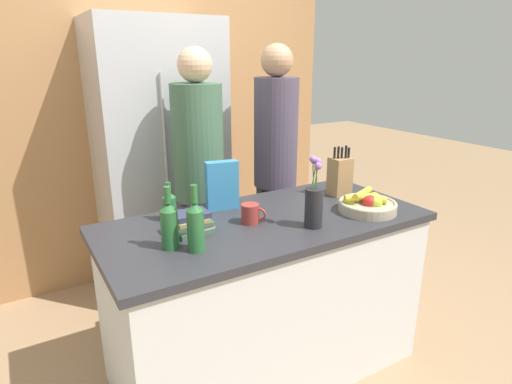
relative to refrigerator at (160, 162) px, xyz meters
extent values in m
plane|color=#A37F5B|center=(0.15, -1.19, -0.97)|extent=(14.00, 14.00, 0.00)
cube|color=silver|center=(0.15, -1.19, -0.54)|extent=(1.61, 0.74, 0.86)
cube|color=#2D2D33|center=(0.15, -1.19, -0.09)|extent=(1.67, 0.78, 0.04)
cube|color=#AD7A4C|center=(0.15, 0.36, 0.33)|extent=(2.87, 0.12, 2.60)
cube|color=#B7B7BC|center=(0.00, 0.00, 0.00)|extent=(0.84, 0.60, 1.94)
cylinder|color=#B7B7BC|center=(-0.06, -0.31, 0.10)|extent=(0.02, 0.02, 1.07)
cylinder|color=tan|center=(0.67, -1.38, -0.05)|extent=(0.31, 0.31, 0.05)
torus|color=tan|center=(0.67, -1.38, -0.02)|extent=(0.31, 0.31, 0.02)
sphere|color=#99B233|center=(0.74, -1.36, -0.02)|extent=(0.07, 0.07, 0.07)
sphere|color=red|center=(0.66, -1.40, -0.01)|extent=(0.08, 0.08, 0.08)
sphere|color=#99B233|center=(0.68, -1.42, -0.01)|extent=(0.08, 0.08, 0.08)
sphere|color=#99B233|center=(0.60, -1.32, -0.02)|extent=(0.07, 0.07, 0.07)
cylinder|color=yellow|center=(0.70, -1.38, 0.00)|extent=(0.12, 0.14, 0.03)
cylinder|color=yellow|center=(0.64, -1.36, 0.01)|extent=(0.18, 0.09, 0.03)
cylinder|color=yellow|center=(0.67, -1.34, 0.02)|extent=(0.17, 0.10, 0.03)
cube|color=#A87A4C|center=(0.74, -1.07, 0.04)|extent=(0.12, 0.10, 0.22)
cylinder|color=black|center=(0.70, -1.06, 0.18)|extent=(0.01, 0.01, 0.08)
cylinder|color=black|center=(0.72, -1.07, 0.18)|extent=(0.01, 0.01, 0.08)
cylinder|color=black|center=(0.74, -1.08, 0.18)|extent=(0.01, 0.01, 0.08)
cylinder|color=black|center=(0.76, -1.09, 0.19)|extent=(0.01, 0.01, 0.08)
cylinder|color=black|center=(0.78, -1.09, 0.18)|extent=(0.01, 0.01, 0.07)
cylinder|color=#232328|center=(0.29, -1.40, 0.03)|extent=(0.09, 0.09, 0.19)
cylinder|color=#477538|center=(0.30, -1.39, 0.19)|extent=(0.01, 0.02, 0.13)
sphere|color=#9966B2|center=(0.31, -1.39, 0.25)|extent=(0.03, 0.03, 0.03)
cylinder|color=#477538|center=(0.29, -1.39, 0.19)|extent=(0.02, 0.01, 0.14)
sphere|color=#9966B2|center=(0.30, -1.38, 0.26)|extent=(0.04, 0.04, 0.04)
cylinder|color=#477538|center=(0.28, -1.39, 0.20)|extent=(0.01, 0.03, 0.15)
sphere|color=#9966B2|center=(0.28, -1.39, 0.27)|extent=(0.03, 0.03, 0.03)
cylinder|color=#477538|center=(0.29, -1.40, 0.18)|extent=(0.02, 0.01, 0.11)
sphere|color=#9966B2|center=(0.30, -1.41, 0.24)|extent=(0.04, 0.04, 0.04)
cube|color=teal|center=(0.03, -0.94, 0.06)|extent=(0.18, 0.09, 0.27)
cylinder|color=#99332D|center=(0.05, -1.19, -0.02)|extent=(0.09, 0.09, 0.10)
torus|color=#99332D|center=(0.09, -1.23, -0.02)|extent=(0.05, 0.06, 0.07)
cube|color=#3D6047|center=(-0.25, -1.16, -0.06)|extent=(0.18, 0.15, 0.02)
cube|color=#B7A88E|center=(-0.25, -1.16, -0.04)|extent=(0.19, 0.13, 0.02)
cube|color=#3D6047|center=(-0.26, -1.16, -0.02)|extent=(0.20, 0.15, 0.02)
cube|color=#99844C|center=(-0.26, -1.16, 0.00)|extent=(0.16, 0.15, 0.02)
cube|color=#2D334C|center=(-0.25, -1.16, 0.02)|extent=(0.16, 0.12, 0.03)
cylinder|color=#286633|center=(-0.39, -1.27, 0.02)|extent=(0.08, 0.08, 0.17)
cone|color=#286633|center=(-0.39, -1.27, 0.12)|extent=(0.08, 0.08, 0.03)
cylinder|color=#286633|center=(-0.39, -1.27, 0.17)|extent=(0.03, 0.03, 0.07)
cylinder|color=#286633|center=(-0.28, -0.96, -0.01)|extent=(0.07, 0.07, 0.12)
cone|color=#286633|center=(-0.28, -0.96, 0.07)|extent=(0.07, 0.07, 0.02)
cylinder|color=#286633|center=(-0.28, -0.96, 0.10)|extent=(0.03, 0.03, 0.05)
cylinder|color=#286633|center=(-0.30, -1.35, 0.02)|extent=(0.07, 0.07, 0.18)
cone|color=#286633|center=(-0.30, -1.35, 0.13)|extent=(0.07, 0.07, 0.04)
cylinder|color=#286633|center=(-0.30, -1.35, 0.18)|extent=(0.03, 0.03, 0.08)
cube|color=#383842|center=(0.06, -0.55, -0.55)|extent=(0.27, 0.22, 0.84)
cylinder|color=#42664C|center=(0.06, -0.55, 0.22)|extent=(0.31, 0.31, 0.70)
sphere|color=#DBAD89|center=(0.06, -0.55, 0.68)|extent=(0.20, 0.20, 0.20)
cube|color=#383842|center=(0.61, -0.58, -0.54)|extent=(0.26, 0.21, 0.85)
cylinder|color=#4C4256|center=(0.61, -0.58, 0.24)|extent=(0.29, 0.29, 0.71)
sphere|color=tan|center=(0.61, -0.58, 0.70)|extent=(0.21, 0.21, 0.21)
camera|label=1|loc=(-0.94, -2.92, 0.73)|focal=30.00mm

